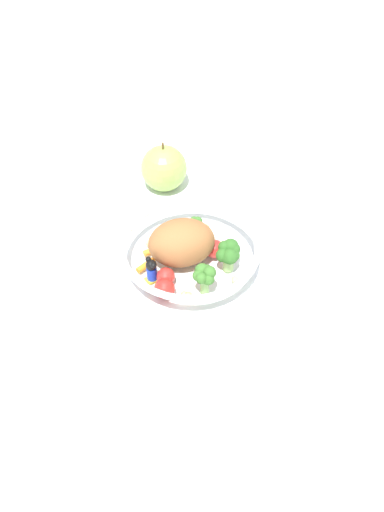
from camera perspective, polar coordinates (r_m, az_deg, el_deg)
ground_plane at (r=0.82m, az=-0.20°, el=-1.19°), size 2.40×2.40×0.00m
food_container at (r=0.79m, az=-0.20°, el=0.41°), size 0.21×0.21×0.08m
loose_apple at (r=0.94m, az=-3.01°, el=9.30°), size 0.08×0.08×0.09m
folded_napkin at (r=0.72m, az=10.14°, el=-12.03°), size 0.13×0.15×0.01m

